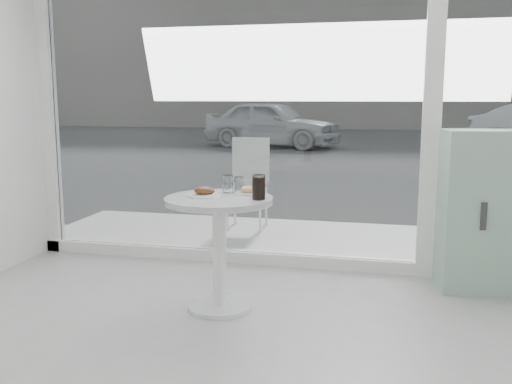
% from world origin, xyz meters
% --- Properties ---
extents(storefront, '(5.00, 0.14, 3.00)m').
position_xyz_m(storefront, '(0.07, 3.00, 1.71)').
color(storefront, white).
rests_on(storefront, ground).
extents(main_table, '(0.72, 0.72, 0.77)m').
position_xyz_m(main_table, '(-0.50, 1.90, 0.55)').
color(main_table, white).
rests_on(main_table, ground).
extents(patio_deck, '(5.60, 1.60, 0.05)m').
position_xyz_m(patio_deck, '(0.00, 3.80, 0.03)').
color(patio_deck, beige).
rests_on(patio_deck, ground).
extents(street, '(40.00, 24.00, 0.00)m').
position_xyz_m(street, '(0.00, 16.00, -0.00)').
color(street, '#343434').
rests_on(street, ground).
extents(far_building, '(40.00, 2.00, 8.00)m').
position_xyz_m(far_building, '(0.00, 25.00, 4.00)').
color(far_building, gray).
rests_on(far_building, ground).
extents(mint_cabinet, '(0.59, 0.44, 1.19)m').
position_xyz_m(mint_cabinet, '(1.25, 2.73, 0.60)').
color(mint_cabinet, '#90B8A0').
rests_on(mint_cabinet, ground).
extents(patio_chair, '(0.42, 0.42, 0.95)m').
position_xyz_m(patio_chair, '(-0.86, 4.18, 0.59)').
color(patio_chair, white).
rests_on(patio_chair, patio_deck).
extents(car_white, '(4.20, 2.50, 1.34)m').
position_xyz_m(car_white, '(-2.71, 14.44, 0.67)').
color(car_white, silver).
rests_on(car_white, street).
extents(plate_fritter, '(0.21, 0.21, 0.07)m').
position_xyz_m(plate_fritter, '(-0.60, 1.90, 0.80)').
color(plate_fritter, white).
rests_on(plate_fritter, main_table).
extents(plate_donut, '(0.20, 0.20, 0.05)m').
position_xyz_m(plate_donut, '(-0.34, 2.07, 0.79)').
color(plate_donut, white).
rests_on(plate_donut, main_table).
extents(water_tumbler_a, '(0.08, 0.08, 0.12)m').
position_xyz_m(water_tumbler_a, '(-0.49, 2.10, 0.82)').
color(water_tumbler_a, white).
rests_on(water_tumbler_a, main_table).
extents(water_tumbler_b, '(0.07, 0.07, 0.11)m').
position_xyz_m(water_tumbler_b, '(-0.43, 2.15, 0.82)').
color(water_tumbler_b, white).
rests_on(water_tumbler_b, main_table).
extents(cola_glass, '(0.09, 0.09, 0.16)m').
position_xyz_m(cola_glass, '(-0.22, 1.88, 0.85)').
color(cola_glass, white).
rests_on(cola_glass, main_table).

